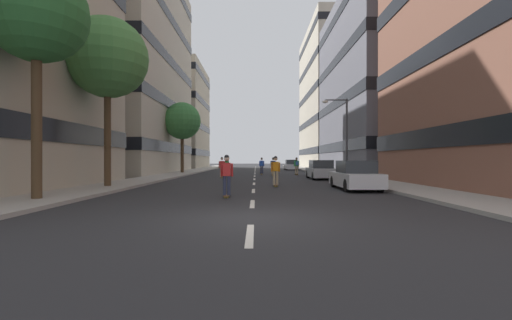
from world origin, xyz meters
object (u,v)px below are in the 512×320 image
parked_car_far (322,170)px  skater_0 (298,165)px  street_tree_near (38,14)px  parked_car_mid (292,165)px  street_tree_far (183,121)px  street_tree_mid (109,58)px  parked_car_near (356,176)px  skater_2 (228,174)px  skater_5 (274,165)px  skater_3 (263,165)px  skater_4 (223,166)px  streetlamp_right (344,129)px  skater_1 (228,164)px  skater_6 (277,170)px

parked_car_far → skater_0: 7.10m
street_tree_near → skater_0: 25.67m
parked_car_mid → street_tree_far: size_ratio=0.57×
street_tree_mid → parked_car_near: bearing=-3.5°
street_tree_near → skater_2: 9.28m
parked_car_near → skater_5: bearing=102.7°
skater_2 → parked_car_far: bearing=64.0°
skater_0 → skater_2: size_ratio=1.00×
skater_3 → street_tree_far: bearing=168.3°
parked_car_far → skater_5: bearing=120.2°
street_tree_far → skater_4: bearing=-59.2°
skater_0 → streetlamp_right: bearing=-62.2°
parked_car_far → skater_1: skater_1 is taller
parked_car_mid → parked_car_far: bearing=-90.0°
skater_4 → skater_5: 6.51m
skater_2 → skater_6: bearing=67.2°
parked_car_near → parked_car_far: same height
parked_car_near → skater_0: 16.59m
skater_2 → skater_4: 14.67m
street_tree_mid → skater_5: bearing=56.4°
skater_0 → skater_4: size_ratio=1.00×
streetlamp_right → skater_2: bearing=-120.6°
skater_3 → street_tree_mid: bearing=-117.0°
parked_car_near → street_tree_far: 24.37m
skater_5 → street_tree_near: bearing=-115.2°
parked_car_mid → skater_1: skater_1 is taller
skater_4 → parked_car_far: bearing=-9.8°
street_tree_near → streetlamp_right: size_ratio=1.34×
skater_0 → skater_6: size_ratio=1.00×
parked_car_near → parked_car_far: 9.55m
street_tree_near → skater_5: (9.81, 20.81, -5.96)m
street_tree_near → skater_4: 18.02m
street_tree_near → skater_1: bearing=81.4°
parked_car_mid → street_tree_mid: street_tree_mid is taller
street_tree_near → skater_5: bearing=64.8°
street_tree_far → skater_3: street_tree_far is taller
street_tree_mid → skater_0: (12.23, 15.73, -6.10)m
parked_car_near → skater_5: 15.99m
parked_car_far → streetlamp_right: 4.13m
streetlamp_right → skater_1: 17.88m
parked_car_mid → skater_3: 15.31m
skater_5 → skater_0: bearing=21.6°
street_tree_far → skater_0: street_tree_far is taller
streetlamp_right → skater_1: size_ratio=3.65×
streetlamp_right → skater_3: bearing=132.1°
skater_1 → skater_4: (0.73, -13.56, 0.00)m
skater_5 → parked_car_far: bearing=-59.8°
parked_car_mid → street_tree_near: street_tree_near is taller
parked_car_near → street_tree_mid: size_ratio=0.48×
skater_2 → skater_6: same height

